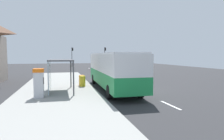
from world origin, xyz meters
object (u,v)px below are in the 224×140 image
recycling_bin_yellow (83,81)px  traffic_light_near_side (105,54)px  bus_shelter (57,67)px  white_van (103,64)px  bus (113,69)px  sedan_near (98,65)px  traffic_light_far_side (72,54)px  ticket_machine (39,83)px  recycling_bin_orange (82,80)px

recycling_bin_yellow → traffic_light_near_side: size_ratio=0.18×
recycling_bin_yellow → bus_shelter: (-2.21, -2.11, 1.44)m
white_van → bus: bearing=-99.8°
white_van → sedan_near: (0.10, 5.27, -0.55)m
recycling_bin_yellow → traffic_light_far_side: 35.09m
recycling_bin_yellow → traffic_light_near_side: (9.70, 34.16, 2.78)m
ticket_machine → white_van: bearing=69.0°
recycling_bin_orange → bus_shelter: (-2.21, -2.81, 1.44)m
sedan_near → recycling_bin_yellow: 27.43m
recycling_bin_yellow → traffic_light_near_side: bearing=74.2°
recycling_bin_yellow → recycling_bin_orange: bearing=90.0°
recycling_bin_orange → traffic_light_near_side: traffic_light_near_side is taller
bus_shelter → sedan_near: bearing=73.1°
bus → traffic_light_near_side: 36.28m
white_van → ticket_machine: size_ratio=2.68×
sedan_near → traffic_light_far_side: size_ratio=0.87×
white_van → traffic_light_far_side: size_ratio=1.03×
bus → traffic_light_near_side: size_ratio=2.14×
white_van → recycling_bin_orange: size_ratio=5.48×
bus_shelter → traffic_light_far_side: bearing=84.9°
ticket_machine → traffic_light_far_side: 39.35m
sedan_near → recycling_bin_orange: sedan_near is taller
bus_shelter → recycling_bin_orange: bearing=51.7°
bus_shelter → bus: bearing=9.1°
white_van → recycling_bin_yellow: bearing=-106.7°
bus → white_van: bus is taller
bus_shelter → white_van: bearing=69.9°
sedan_near → recycling_bin_orange: 26.75m
traffic_light_far_side → bus_shelter: traffic_light_far_side is taller
traffic_light_near_side → recycling_bin_orange: bearing=-106.2°
bus → sedan_near: 28.31m
ticket_machine → traffic_light_far_side: (4.45, 39.03, 2.20)m
bus → traffic_light_far_side: bearing=92.2°
traffic_light_near_side → recycling_bin_yellow: bearing=-105.8°
ticket_machine → recycling_bin_orange: (3.35, 4.77, -0.52)m
sedan_near → bus_shelter: bus_shelter is taller
sedan_near → traffic_light_far_side: (-5.40, 8.32, 2.58)m
white_van → recycling_bin_orange: 21.65m
white_van → traffic_light_near_side: 13.37m
traffic_light_near_side → traffic_light_far_side: bearing=174.7°
recycling_bin_yellow → recycling_bin_orange: (0.00, 0.70, 0.00)m
sedan_near → traffic_light_far_side: 10.25m
bus → sedan_near: bearing=81.8°
ticket_machine → bus_shelter: 2.45m
sedan_near → ticket_machine: size_ratio=2.28×
ticket_machine → traffic_light_near_side: (13.04, 38.23, 2.26)m
white_van → traffic_light_far_side: traffic_light_far_side is taller
sedan_near → recycling_bin_orange: bearing=-104.1°
ticket_machine → bus_shelter: (1.13, 1.97, 0.93)m
bus → traffic_light_far_side: size_ratio=2.18×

